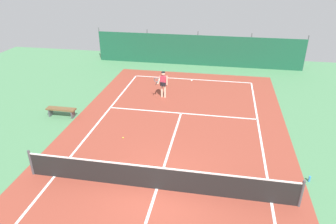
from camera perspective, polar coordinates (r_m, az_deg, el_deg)
ground_plane at (r=11.86m, az=-2.07°, el=-13.96°), size 36.00×36.00×0.00m
court_surface at (r=11.86m, az=-2.07°, el=-13.95°), size 11.02×26.60×0.01m
tennis_net at (r=11.54m, az=-2.11°, el=-12.03°), size 10.12×0.10×1.10m
back_fence at (r=25.67m, az=5.46°, el=10.34°), size 16.30×0.98×2.70m
tennis_player at (r=18.83m, az=-0.90°, el=5.43°), size 0.78×0.71×1.64m
tennis_ball_near_player at (r=14.95m, az=-8.29°, el=-4.71°), size 0.07×0.07×0.07m
courtside_bench at (r=17.62m, az=-19.06°, el=0.31°), size 1.60×0.40×0.49m
water_bottle at (r=13.26m, az=24.59°, el=-11.14°), size 0.08×0.08×0.24m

